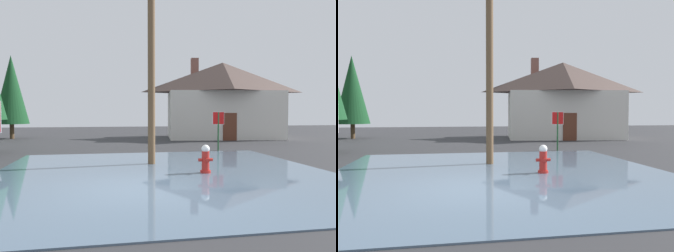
% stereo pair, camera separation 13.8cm
% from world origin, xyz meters
% --- Properties ---
extents(ground_plane, '(80.00, 80.00, 0.10)m').
position_xyz_m(ground_plane, '(0.00, 0.00, -0.05)').
color(ground_plane, '#2D2D30').
extents(flood_puddle, '(11.05, 11.31, 0.04)m').
position_xyz_m(flood_puddle, '(1.11, 2.12, 0.02)').
color(flood_puddle, '#4C6075').
rests_on(flood_puddle, ground).
extents(lane_stop_bar, '(3.86, 0.54, 0.01)m').
position_xyz_m(lane_stop_bar, '(0.65, -2.16, 0.00)').
color(lane_stop_bar, silver).
rests_on(lane_stop_bar, ground).
extents(fire_hydrant, '(0.48, 0.41, 0.96)m').
position_xyz_m(fire_hydrant, '(2.44, 1.92, 0.47)').
color(fire_hydrant, '#AD231E').
rests_on(fire_hydrant, ground).
extents(utility_pole, '(1.60, 0.28, 9.95)m').
position_xyz_m(utility_pole, '(0.95, 4.15, 5.16)').
color(utility_pole, brown).
rests_on(utility_pole, ground).
extents(stop_sign_far, '(0.67, 0.10, 2.06)m').
position_xyz_m(stop_sign_far, '(5.09, 8.29, 1.46)').
color(stop_sign_far, '#1E4C28').
rests_on(stop_sign_far, ground).
extents(house, '(9.96, 6.95, 6.49)m').
position_xyz_m(house, '(8.41, 16.85, 3.12)').
color(house, beige).
rests_on(house, ground).
extents(pine_tree_tall_left, '(2.57, 2.57, 6.43)m').
position_xyz_m(pine_tree_tall_left, '(-7.93, 18.86, 3.78)').
color(pine_tree_tall_left, '#4C3823').
rests_on(pine_tree_tall_left, ground).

